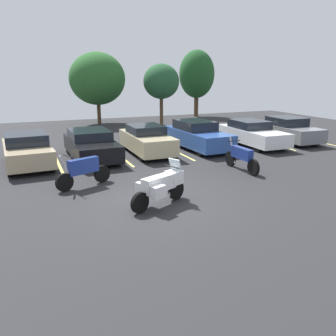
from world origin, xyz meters
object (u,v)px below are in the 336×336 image
object	(u,v)px
car_grey	(287,130)
car_blue	(197,135)
car_tan	(27,150)
motorcycle_third	(241,157)
motorcycle_touring	(161,186)
car_white	(252,133)
motorcycle_second	(83,171)
car_black	(91,145)
car_champagne	(147,140)

from	to	relation	value
car_grey	car_blue	bearing A→B (deg)	178.47
car_tan	car_blue	bearing A→B (deg)	2.68
motorcycle_third	car_grey	bearing A→B (deg)	35.83
motorcycle_touring	car_white	world-z (taller)	car_white
motorcycle_third	car_blue	world-z (taller)	car_blue
motorcycle_second	motorcycle_third	distance (m)	6.51
car_black	car_champagne	size ratio (longest dim) A/B	1.12
motorcycle_touring	car_blue	xyz separation A→B (m)	(4.94, 7.20, 0.09)
car_tan	motorcycle_second	bearing A→B (deg)	-66.20
car_blue	motorcycle_third	bearing A→B (deg)	-94.10
motorcycle_touring	car_white	size ratio (longest dim) A/B	0.43
motorcycle_second	motorcycle_third	size ratio (longest dim) A/B	0.90
motorcycle_touring	motorcycle_third	world-z (taller)	motorcycle_touring
car_tan	car_black	world-z (taller)	car_tan
motorcycle_touring	motorcycle_second	distance (m)	3.37
car_tan	motorcycle_third	bearing A→B (deg)	-27.50
motorcycle_third	car_grey	world-z (taller)	car_grey
motorcycle_second	car_champagne	size ratio (longest dim) A/B	0.48
car_tan	car_grey	world-z (taller)	car_grey
motorcycle_touring	car_champagne	distance (m)	7.37
car_champagne	car_white	bearing A→B (deg)	-1.79
car_blue	car_grey	bearing A→B (deg)	-1.53
motorcycle_third	car_white	bearing A→B (deg)	50.28
car_white	car_grey	distance (m)	2.64
motorcycle_touring	motorcycle_second	size ratio (longest dim) A/B	1.00
car_blue	motorcycle_touring	bearing A→B (deg)	-124.47
car_champagne	car_grey	distance (m)	8.89
car_grey	car_champagne	bearing A→B (deg)	179.67
motorcycle_second	motorcycle_third	xyz separation A→B (m)	(6.50, -0.29, -0.02)
motorcycle_touring	car_champagne	size ratio (longest dim) A/B	0.48
car_tan	car_champagne	distance (m)	5.68
motorcycle_touring	motorcycle_second	xyz separation A→B (m)	(-1.89, 2.79, -0.04)
motorcycle_second	car_tan	xyz separation A→B (m)	(-1.77, 4.01, 0.10)
motorcycle_touring	motorcycle_third	size ratio (longest dim) A/B	0.90
motorcycle_touring	car_blue	world-z (taller)	car_blue
car_black	motorcycle_second	bearing A→B (deg)	-104.12
car_grey	motorcycle_second	bearing A→B (deg)	-161.61
motorcycle_third	car_grey	xyz separation A→B (m)	(6.30, 4.55, 0.12)
car_blue	car_grey	size ratio (longest dim) A/B	1.05
motorcycle_second	car_black	size ratio (longest dim) A/B	0.43
car_champagne	car_white	world-z (taller)	car_champagne
car_black	car_white	distance (m)	9.07
motorcycle_touring	car_black	distance (m)	7.17
car_black	car_grey	size ratio (longest dim) A/B	1.06
motorcycle_third	car_champagne	bearing A→B (deg)	119.42
car_black	car_tan	bearing A→B (deg)	-173.40
motorcycle_second	car_grey	bearing A→B (deg)	18.39
motorcycle_second	car_champagne	distance (m)	5.81
motorcycle_touring	car_champagne	world-z (taller)	car_champagne
car_black	car_grey	distance (m)	11.71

